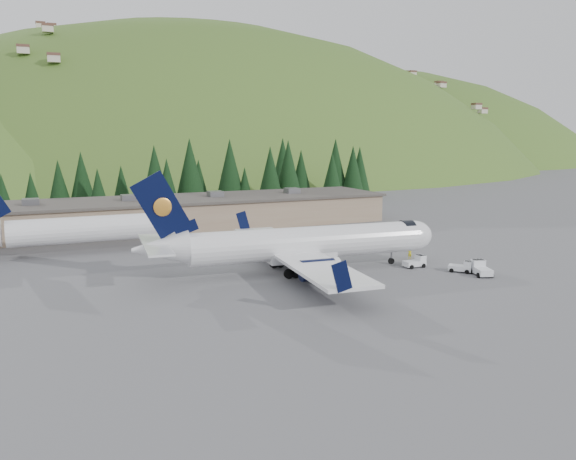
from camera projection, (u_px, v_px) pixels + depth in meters
The scene contains 10 objects.
ground at pixel (308, 271), 66.54m from camera, with size 600.00×600.00×0.00m, color #59595E.
airliner at pixel (300, 244), 65.65m from camera, with size 36.94×34.68×12.25m.
second_airliner at pixel (72, 229), 75.88m from camera, with size 27.50×11.00×10.05m.
baggage_tug_a at pixel (416, 262), 68.44m from camera, with size 2.69×1.65×1.43m.
baggage_tug_b at pixel (462, 267), 65.85m from camera, with size 2.71×2.81×1.39m.
baggage_tug_c at pixel (481, 269), 64.54m from camera, with size 2.62×3.39×1.63m.
terminal_building at pixel (188, 212), 98.37m from camera, with size 71.00×17.00×6.10m.
ramp_worker at pixel (410, 253), 72.98m from camera, with size 0.60×0.39×1.63m, color yellow.
tree_line at pixel (181, 174), 120.41m from camera, with size 111.64×18.92×14.13m.
hills at pixel (224, 330), 288.57m from camera, with size 614.00×330.00×300.00m.
Camera 1 is at (-28.47, -58.28, 15.84)m, focal length 35.00 mm.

